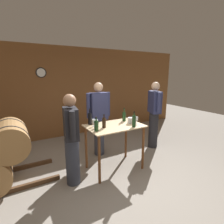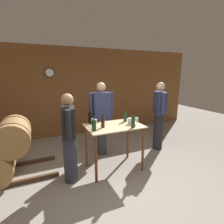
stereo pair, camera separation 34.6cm
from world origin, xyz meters
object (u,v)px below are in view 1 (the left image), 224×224
object	(u,v)px
ice_bucket	(131,120)
wine_bottle_right	(134,121)
wine_glass_near_left	(94,121)
person_host	(154,114)
wine_bottle_center	(104,122)
wine_bottle_left	(90,118)
wine_glass_near_center	(96,122)
wine_bottle_far_right	(124,116)
person_visitor_bearded	(99,118)
wine_bottle_far_left	(96,126)
wine_glass_near_right	(136,119)
person_visitor_with_scarf	(71,138)

from	to	relation	value
ice_bucket	wine_bottle_right	bearing A→B (deg)	-112.26
wine_glass_near_left	person_host	distance (m)	1.84
wine_bottle_center	wine_glass_near_left	world-z (taller)	wine_bottle_center
wine_bottle_left	person_host	xyz separation A→B (m)	(1.83, 0.12, -0.14)
wine_bottle_center	wine_glass_near_center	bearing A→B (deg)	149.75
wine_bottle_far_right	person_visitor_bearded	distance (m)	0.66
person_host	wine_bottle_right	bearing A→B (deg)	-149.46
wine_bottle_far_right	person_host	world-z (taller)	person_host
wine_glass_near_left	ice_bucket	size ratio (longest dim) A/B	1.11
person_host	wine_bottle_center	bearing A→B (deg)	-165.22
wine_bottle_far_left	wine_bottle_left	size ratio (longest dim) A/B	0.82
wine_bottle_left	person_host	bearing A→B (deg)	3.71
person_visitor_bearded	wine_glass_near_left	bearing A→B (deg)	-123.88
wine_bottle_center	wine_glass_near_right	bearing A→B (deg)	-10.18
wine_bottle_far_right	wine_bottle_far_left	bearing A→B (deg)	-158.37
ice_bucket	person_visitor_with_scarf	distance (m)	1.26
wine_bottle_left	ice_bucket	xyz separation A→B (m)	(0.75, -0.34, -0.06)
person_visitor_with_scarf	person_visitor_bearded	world-z (taller)	person_visitor_bearded
wine_glass_near_left	person_visitor_with_scarf	distance (m)	0.59
wine_bottle_left	wine_bottle_far_right	world-z (taller)	wine_bottle_left
person_visitor_bearded	wine_bottle_right	bearing A→B (deg)	-76.14
wine_bottle_right	wine_glass_near_left	xyz separation A→B (m)	(-0.65, 0.43, -0.02)
wine_bottle_center	wine_glass_near_left	bearing A→B (deg)	126.68
wine_bottle_far_left	wine_glass_near_center	size ratio (longest dim) A/B	1.72
wine_bottle_far_right	wine_glass_near_center	distance (m)	0.72
wine_glass_near_left	person_visitor_bearded	distance (m)	0.72
wine_glass_near_center	person_visitor_bearded	xyz separation A→B (m)	(0.38, 0.70, -0.12)
person_host	wine_glass_near_center	bearing A→B (deg)	-168.36
wine_bottle_left	wine_bottle_far_right	size ratio (longest dim) A/B	1.12
wine_glass_near_right	person_visitor_with_scarf	xyz separation A→B (m)	(-1.31, 0.08, -0.19)
wine_glass_near_right	wine_bottle_left	bearing A→B (deg)	151.29
wine_bottle_far_right	person_visitor_with_scarf	world-z (taller)	person_visitor_with_scarf
wine_bottle_center	ice_bucket	world-z (taller)	wine_bottle_center
wine_bottle_far_right	wine_glass_near_right	world-z (taller)	wine_bottle_far_right
wine_glass_near_left	wine_bottle_right	bearing A→B (deg)	-33.53
wine_bottle_center	person_visitor_with_scarf	size ratio (longest dim) A/B	0.16
wine_bottle_far_right	person_visitor_bearded	size ratio (longest dim) A/B	0.17
wine_glass_near_center	person_visitor_with_scarf	bearing A→B (deg)	-167.84
wine_glass_near_left	person_host	size ratio (longest dim) A/B	0.08
wine_bottle_far_left	wine_glass_near_center	distance (m)	0.21
wine_glass_near_right	ice_bucket	xyz separation A→B (m)	(-0.06, 0.11, -0.05)
wine_bottle_left	ice_bucket	distance (m)	0.83
wine_glass_near_right	wine_bottle_far_left	bearing A→B (deg)	179.82
wine_bottle_left	wine_glass_near_left	distance (m)	0.15
wine_bottle_far_left	wine_bottle_right	world-z (taller)	wine_bottle_right
wine_bottle_far_left	ice_bucket	bearing A→B (deg)	7.18
wine_glass_near_center	ice_bucket	size ratio (longest dim) A/B	1.20
wine_bottle_far_right	person_visitor_with_scarf	xyz separation A→B (m)	(-1.23, -0.24, -0.18)
wine_bottle_far_left	wine_bottle_left	world-z (taller)	wine_bottle_left
wine_glass_near_right	wine_bottle_far_right	bearing A→B (deg)	103.69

